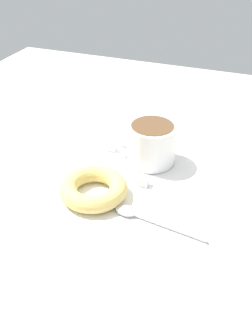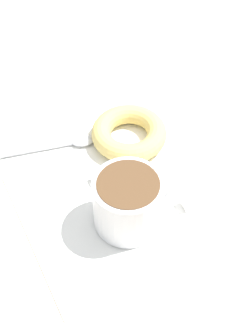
{
  "view_description": "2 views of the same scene",
  "coord_description": "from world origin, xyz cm",
  "px_view_note": "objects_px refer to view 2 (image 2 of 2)",
  "views": [
    {
      "loc": [
        -17.17,
        48.77,
        39.38
      ],
      "look_at": [
        1.61,
        -0.89,
        2.3
      ],
      "focal_mm": 40.0,
      "sensor_mm": 36.0,
      "label": 1
    },
    {
      "loc": [
        -14.34,
        -39.43,
        50.84
      ],
      "look_at": [
        1.61,
        -0.89,
        2.3
      ],
      "focal_mm": 50.0,
      "sensor_mm": 36.0,
      "label": 2
    }
  ],
  "objects_px": {
    "sugar_cube_extra": "(99,176)",
    "donut": "(129,133)",
    "spoon": "(68,143)",
    "sugar_cube": "(189,202)",
    "coffee_cup": "(129,201)"
  },
  "relations": [
    {
      "from": "donut",
      "to": "sugar_cube",
      "type": "height_order",
      "value": "donut"
    },
    {
      "from": "coffee_cup",
      "to": "sugar_cube",
      "type": "relative_size",
      "value": 6.91
    },
    {
      "from": "coffee_cup",
      "to": "sugar_cube_extra",
      "type": "xyz_separation_m",
      "value": [
        -0.01,
        0.08,
        -0.03
      ]
    },
    {
      "from": "donut",
      "to": "sugar_cube",
      "type": "distance_m",
      "value": 0.15
    },
    {
      "from": "spoon",
      "to": "sugar_cube_extra",
      "type": "distance_m",
      "value": 0.08
    },
    {
      "from": "coffee_cup",
      "to": "sugar_cube",
      "type": "distance_m",
      "value": 0.09
    },
    {
      "from": "spoon",
      "to": "sugar_cube_extra",
      "type": "xyz_separation_m",
      "value": [
        0.02,
        -0.08,
        0.0
      ]
    },
    {
      "from": "sugar_cube_extra",
      "to": "donut",
      "type": "bearing_deg",
      "value": 38.43
    },
    {
      "from": "sugar_cube_extra",
      "to": "coffee_cup",
      "type": "bearing_deg",
      "value": -80.36
    },
    {
      "from": "coffee_cup",
      "to": "donut",
      "type": "bearing_deg",
      "value": 67.34
    },
    {
      "from": "donut",
      "to": "spoon",
      "type": "xyz_separation_m",
      "value": [
        -0.09,
        0.02,
        -0.01
      ]
    },
    {
      "from": "sugar_cube",
      "to": "donut",
      "type": "bearing_deg",
      "value": 100.57
    },
    {
      "from": "sugar_cube",
      "to": "sugar_cube_extra",
      "type": "xyz_separation_m",
      "value": [
        -0.1,
        0.09,
        -0.0
      ]
    },
    {
      "from": "coffee_cup",
      "to": "spoon",
      "type": "relative_size",
      "value": 0.79
    },
    {
      "from": "spoon",
      "to": "sugar_cube",
      "type": "distance_m",
      "value": 0.2
    }
  ]
}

